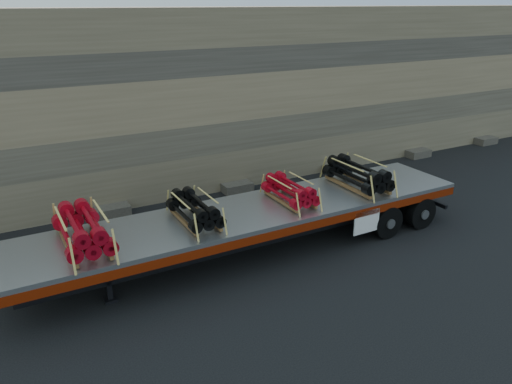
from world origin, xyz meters
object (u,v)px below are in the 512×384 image
at_px(bundle_rear, 358,175).
at_px(bundle_midfront, 195,210).
at_px(bundle_front, 83,231).
at_px(bundle_midrear, 290,191).
at_px(trailer, 254,230).

bearing_deg(bundle_rear, bundle_midfront, 180.00).
bearing_deg(bundle_front, bundle_midfront, -0.00).
distance_m(bundle_midfront, bundle_midrear, 3.14).
relative_size(trailer, bundle_rear, 6.06).
bearing_deg(bundle_rear, bundle_front, 180.00).
bearing_deg(bundle_midrear, bundle_front, -180.00).
relative_size(trailer, bundle_front, 5.98).
bearing_deg(bundle_midfront, trailer, -0.00).
relative_size(bundle_midfront, bundle_midrear, 1.04).
height_order(bundle_front, bundle_rear, bundle_front).
bearing_deg(bundle_front, bundle_midrear, 0.00).
height_order(trailer, bundle_rear, bundle_rear).
xyz_separation_m(bundle_front, bundle_rear, (8.81, 0.04, -0.01)).
xyz_separation_m(trailer, bundle_front, (-4.90, -0.02, 1.12)).
xyz_separation_m(bundle_front, bundle_midrear, (6.15, 0.03, -0.08)).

